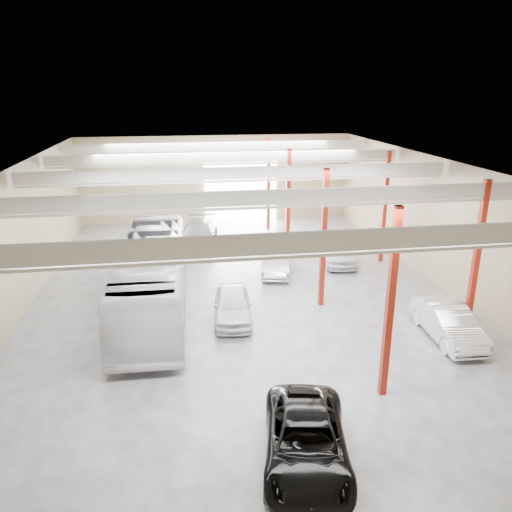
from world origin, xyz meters
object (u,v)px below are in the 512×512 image
object	(u,v)px
car_row_a	(233,305)
car_right_near	(448,322)
car_right_far	(335,250)
black_sedan	(306,441)
car_row_c	(199,234)
car_row_b	(276,260)
coach_bus	(152,276)

from	to	relation	value
car_row_a	car_right_near	size ratio (longest dim) A/B	0.93
car_row_a	car_right_far	bearing A→B (deg)	49.72
black_sedan	car_row_c	size ratio (longest dim) A/B	0.89
car_row_b	car_row_c	bearing A→B (deg)	137.66
car_row_b	car_right_far	world-z (taller)	car_right_far
coach_bus	black_sedan	bearing A→B (deg)	-66.28
car_row_b	car_right_near	distance (m)	11.14
coach_bus	car_row_b	xyz separation A→B (m)	(7.06, 4.38, -1.06)
car_right_near	car_right_far	xyz separation A→B (m)	(-1.78, 10.70, 0.04)
coach_bus	car_right_near	size ratio (longest dim) A/B	2.77
black_sedan	car_right_far	bearing A→B (deg)	81.20
car_row_c	car_right_near	distance (m)	18.50
car_row_c	car_right_near	xyz separation A→B (m)	(10.18, -15.45, -0.09)
car_row_b	coach_bus	bearing A→B (deg)	-136.32
car_right_far	black_sedan	bearing A→B (deg)	-107.32
black_sedan	car_right_far	size ratio (longest dim) A/B	1.10
black_sedan	car_right_far	xyz separation A→B (m)	(6.36, 17.25, 0.08)
car_row_a	car_row_b	size ratio (longest dim) A/B	0.97
car_row_b	car_row_c	xyz separation A→B (m)	(-4.31, 5.98, 0.11)
coach_bus	car_right_far	world-z (taller)	coach_bus
black_sedan	car_row_a	bearing A→B (deg)	107.34
car_row_a	car_right_near	world-z (taller)	car_right_near
car_row_c	car_right_far	world-z (taller)	car_row_c
car_right_near	car_right_far	size ratio (longest dim) A/B	0.98
coach_bus	car_row_a	world-z (taller)	coach_bus
car_row_a	car_right_far	xyz separation A→B (m)	(7.39, 7.25, 0.07)
car_row_a	coach_bus	bearing A→B (deg)	161.73
car_row_a	car_row_b	bearing A→B (deg)	66.52
coach_bus	car_row_c	bearing A→B (deg)	76.50
car_row_b	car_right_near	world-z (taller)	car_right_near
car_row_c	car_right_far	distance (m)	9.65
car_row_a	car_right_far	size ratio (longest dim) A/B	0.91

